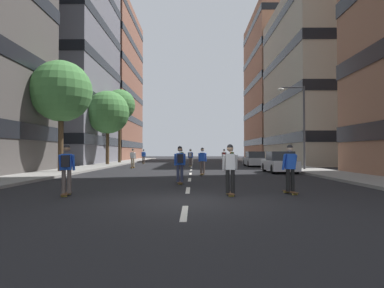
{
  "coord_description": "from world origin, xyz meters",
  "views": [
    {
      "loc": [
        0.24,
        -10.59,
        1.53
      ],
      "look_at": [
        0.0,
        29.94,
        2.39
      ],
      "focal_mm": 32.29,
      "sensor_mm": 36.0,
      "label": 1
    }
  ],
  "objects_px": {
    "parked_car_mid": "(280,163)",
    "skater_9": "(224,156)",
    "street_tree_near": "(108,112)",
    "skater_2": "(232,156)",
    "parked_car_near": "(255,160)",
    "skater_5": "(190,156)",
    "skater_7": "(133,157)",
    "streetlamp_right": "(299,118)",
    "skater_6": "(290,166)",
    "skater_0": "(66,166)",
    "street_tree_mid": "(120,105)",
    "skater_3": "(182,156)",
    "skater_10": "(202,160)",
    "street_tree_far": "(61,92)",
    "skater_4": "(180,162)",
    "skater_1": "(144,156)",
    "skater_8": "(230,167)"
  },
  "relations": [
    {
      "from": "parked_car_mid",
      "to": "skater_9",
      "type": "xyz_separation_m",
      "value": [
        -2.87,
        12.88,
        0.32
      ]
    },
    {
      "from": "street_tree_near",
      "to": "skater_2",
      "type": "bearing_deg",
      "value": 19.22
    },
    {
      "from": "parked_car_near",
      "to": "skater_2",
      "type": "xyz_separation_m",
      "value": [
        -1.5,
        7.29,
        0.32
      ]
    },
    {
      "from": "skater_2",
      "to": "skater_5",
      "type": "xyz_separation_m",
      "value": [
        -5.03,
        -7.16,
        0.0
      ]
    },
    {
      "from": "skater_7",
      "to": "streetlamp_right",
      "type": "bearing_deg",
      "value": -17.68
    },
    {
      "from": "parked_car_near",
      "to": "skater_6",
      "type": "height_order",
      "value": "skater_6"
    },
    {
      "from": "parked_car_mid",
      "to": "skater_5",
      "type": "relative_size",
      "value": 2.47
    },
    {
      "from": "street_tree_near",
      "to": "skater_0",
      "type": "distance_m",
      "value": 26.51
    },
    {
      "from": "street_tree_mid",
      "to": "skater_6",
      "type": "xyz_separation_m",
      "value": [
        12.87,
        -31.03,
        -6.38
      ]
    },
    {
      "from": "street_tree_near",
      "to": "skater_3",
      "type": "xyz_separation_m",
      "value": [
        7.94,
        3.35,
        -4.76
      ]
    },
    {
      "from": "streetlamp_right",
      "to": "skater_10",
      "type": "xyz_separation_m",
      "value": [
        -7.71,
        -4.56,
        -3.15
      ]
    },
    {
      "from": "skater_7",
      "to": "skater_2",
      "type": "bearing_deg",
      "value": 46.89
    },
    {
      "from": "street_tree_far",
      "to": "skater_4",
      "type": "xyz_separation_m",
      "value": [
        8.75,
        -8.11,
        -4.75
      ]
    },
    {
      "from": "skater_6",
      "to": "skater_7",
      "type": "distance_m",
      "value": 20.99
    },
    {
      "from": "parked_car_mid",
      "to": "skater_1",
      "type": "height_order",
      "value": "skater_1"
    },
    {
      "from": "skater_1",
      "to": "skater_5",
      "type": "relative_size",
      "value": 1.0
    },
    {
      "from": "skater_0",
      "to": "skater_2",
      "type": "relative_size",
      "value": 1.0
    },
    {
      "from": "skater_3",
      "to": "skater_6",
      "type": "height_order",
      "value": "same"
    },
    {
      "from": "skater_7",
      "to": "skater_10",
      "type": "relative_size",
      "value": 1.0
    },
    {
      "from": "parked_car_mid",
      "to": "skater_9",
      "type": "bearing_deg",
      "value": 102.56
    },
    {
      "from": "streetlamp_right",
      "to": "skater_0",
      "type": "distance_m",
      "value": 19.96
    },
    {
      "from": "street_tree_mid",
      "to": "street_tree_far",
      "type": "bearing_deg",
      "value": -90.0
    },
    {
      "from": "skater_6",
      "to": "skater_2",
      "type": "bearing_deg",
      "value": 87.69
    },
    {
      "from": "skater_8",
      "to": "skater_2",
      "type": "bearing_deg",
      "value": 83.59
    },
    {
      "from": "skater_0",
      "to": "skater_1",
      "type": "bearing_deg",
      "value": 93.57
    },
    {
      "from": "parked_car_mid",
      "to": "skater_7",
      "type": "bearing_deg",
      "value": 150.95
    },
    {
      "from": "skater_3",
      "to": "skater_5",
      "type": "distance_m",
      "value": 5.71
    },
    {
      "from": "skater_1",
      "to": "skater_8",
      "type": "bearing_deg",
      "value": -76.37
    },
    {
      "from": "parked_car_mid",
      "to": "skater_7",
      "type": "relative_size",
      "value": 2.47
    },
    {
      "from": "skater_8",
      "to": "skater_9",
      "type": "distance_m",
      "value": 25.85
    },
    {
      "from": "skater_2",
      "to": "skater_9",
      "type": "distance_m",
      "value": 4.79
    },
    {
      "from": "street_tree_near",
      "to": "street_tree_mid",
      "type": "distance_m",
      "value": 6.25
    },
    {
      "from": "skater_9",
      "to": "skater_0",
      "type": "bearing_deg",
      "value": -106.49
    },
    {
      "from": "skater_1",
      "to": "skater_5",
      "type": "bearing_deg",
      "value": -53.7
    },
    {
      "from": "skater_1",
      "to": "skater_10",
      "type": "height_order",
      "value": "same"
    },
    {
      "from": "skater_3",
      "to": "skater_6",
      "type": "relative_size",
      "value": 1.0
    },
    {
      "from": "skater_6",
      "to": "skater_8",
      "type": "bearing_deg",
      "value": -167.92
    },
    {
      "from": "street_tree_mid",
      "to": "street_tree_near",
      "type": "bearing_deg",
      "value": -90.0
    },
    {
      "from": "skater_0",
      "to": "skater_5",
      "type": "height_order",
      "value": "same"
    },
    {
      "from": "skater_3",
      "to": "skater_7",
      "type": "bearing_deg",
      "value": -113.68
    },
    {
      "from": "parked_car_near",
      "to": "street_tree_mid",
      "type": "distance_m",
      "value": 18.91
    },
    {
      "from": "skater_0",
      "to": "skater_7",
      "type": "height_order",
      "value": "same"
    },
    {
      "from": "street_tree_mid",
      "to": "skater_4",
      "type": "bearing_deg",
      "value": -72.23
    },
    {
      "from": "street_tree_far",
      "to": "skater_4",
      "type": "distance_m",
      "value": 12.84
    },
    {
      "from": "skater_0",
      "to": "skater_8",
      "type": "xyz_separation_m",
      "value": [
        5.63,
        0.14,
        -0.03
      ]
    },
    {
      "from": "skater_1",
      "to": "skater_3",
      "type": "relative_size",
      "value": 1.0
    },
    {
      "from": "parked_car_near",
      "to": "skater_1",
      "type": "height_order",
      "value": "skater_1"
    },
    {
      "from": "street_tree_near",
      "to": "skater_2",
      "type": "distance_m",
      "value": 15.64
    },
    {
      "from": "skater_0",
      "to": "skater_3",
      "type": "height_order",
      "value": "same"
    },
    {
      "from": "skater_0",
      "to": "skater_7",
      "type": "bearing_deg",
      "value": 93.52
    }
  ]
}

